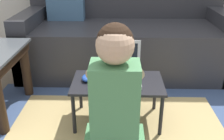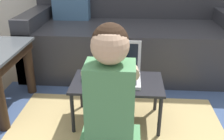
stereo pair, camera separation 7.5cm
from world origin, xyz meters
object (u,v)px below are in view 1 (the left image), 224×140
at_px(person_seated, 115,108).
at_px(laptop, 119,74).
at_px(couch, 125,37).
at_px(computer_mouse, 87,78).
at_px(laptop_desk, 118,86).

bearing_deg(person_seated, laptop, 87.39).
bearing_deg(couch, person_seated, -93.20).
xyz_separation_m(couch, computer_mouse, (-0.27, -0.96, 0.01)).
distance_m(laptop_desk, computer_mouse, 0.21).
height_order(couch, laptop, couch).
bearing_deg(laptop, person_seated, -92.61).
distance_m(couch, laptop_desk, 0.97).
bearing_deg(laptop, couch, 86.51).
height_order(laptop_desk, computer_mouse, computer_mouse).
distance_m(laptop_desk, person_seated, 0.43).
height_order(couch, laptop_desk, couch).
bearing_deg(laptop_desk, couch, 86.13).
bearing_deg(laptop, laptop_desk, -103.88).
relative_size(couch, laptop_desk, 3.31).
height_order(laptop, person_seated, person_seated).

